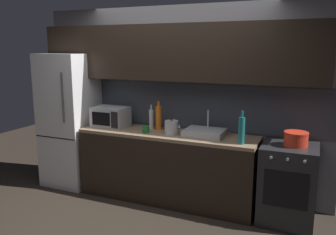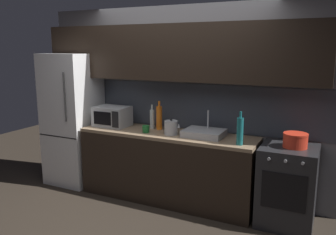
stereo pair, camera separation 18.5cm
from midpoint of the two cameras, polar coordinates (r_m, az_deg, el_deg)
name	(u,v)px [view 1 (the left image)]	position (r m, az deg, el deg)	size (l,w,h in m)	color
ground_plane	(134,231)	(4.01, -6.97, -17.97)	(10.00, 10.00, 0.00)	#2D261E
back_wall	(176,80)	(4.59, 0.18, 6.23)	(4.04, 0.44, 2.50)	slate
counter_run	(167,166)	(4.55, -1.33, -8.00)	(2.30, 0.60, 0.90)	black
refrigerator	(70,120)	(5.23, -16.75, -0.36)	(0.68, 0.69, 1.88)	white
oven_range	(288,184)	(4.19, 17.81, -10.31)	(0.60, 0.62, 0.90)	#232326
microwave	(111,117)	(4.82, -10.47, 0.11)	(0.46, 0.35, 0.27)	#A8AAAF
sink_basin	(205,133)	(4.27, 4.78, -2.48)	(0.48, 0.38, 0.30)	#ADAFB5
kettle	(171,128)	(4.31, -0.66, -1.66)	(0.20, 0.17, 0.20)	#B7BABF
wine_bottle_teal	(241,130)	(3.93, 10.64, -2.05)	(0.07, 0.07, 0.38)	#19666B
wine_bottle_clear	(151,119)	(4.64, -3.90, -0.21)	(0.06, 0.06, 0.32)	silver
wine_bottle_orange	(159,118)	(4.56, -2.72, -0.01)	(0.08, 0.08, 0.38)	orange
mug_green	(146,129)	(4.42, -4.86, -1.93)	(0.09, 0.09, 0.09)	#1E6B2D
cooking_pot	(296,139)	(4.03, 18.99, -3.34)	(0.26, 0.26, 0.16)	red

